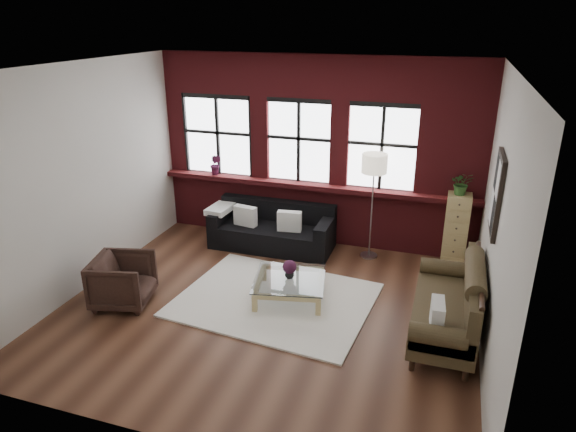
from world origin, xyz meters
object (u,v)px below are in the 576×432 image
(coffee_table, at_px, (290,288))
(vase, at_px, (290,274))
(drawer_chest, at_px, (456,230))
(floor_lamp, at_px, (372,203))
(vintage_settee, at_px, (445,300))
(dark_sofa, at_px, (272,227))
(armchair, at_px, (123,281))

(coffee_table, xyz_separation_m, vase, (-0.00, 0.00, 0.23))
(vase, distance_m, drawer_chest, 2.87)
(coffee_table, height_order, floor_lamp, floor_lamp)
(coffee_table, relative_size, drawer_chest, 0.83)
(vintage_settee, bearing_deg, coffee_table, 172.87)
(floor_lamp, bearing_deg, vase, -116.35)
(dark_sofa, relative_size, vase, 15.09)
(armchair, distance_m, coffee_table, 2.31)
(coffee_table, bearing_deg, armchair, -158.77)
(drawer_chest, bearing_deg, floor_lamp, -173.24)
(vintage_settee, height_order, drawer_chest, drawer_chest)
(vintage_settee, height_order, floor_lamp, floor_lamp)
(dark_sofa, xyz_separation_m, vintage_settee, (2.91, -1.82, 0.13))
(vase, bearing_deg, drawer_chest, 40.65)
(dark_sofa, distance_m, coffee_table, 1.77)
(dark_sofa, relative_size, floor_lamp, 1.09)
(coffee_table, bearing_deg, vintage_settee, -7.13)
(dark_sofa, xyz_separation_m, drawer_chest, (2.99, 0.31, 0.21))
(armchair, bearing_deg, dark_sofa, -42.77)
(drawer_chest, bearing_deg, coffee_table, -139.35)
(armchair, height_order, drawer_chest, drawer_chest)
(vintage_settee, bearing_deg, drawer_chest, 87.88)
(floor_lamp, bearing_deg, armchair, -139.65)
(drawer_chest, bearing_deg, armchair, -148.00)
(floor_lamp, bearing_deg, drawer_chest, 6.76)
(vase, xyz_separation_m, drawer_chest, (2.17, 1.87, 0.20))
(vase, height_order, drawer_chest, drawer_chest)
(coffee_table, relative_size, floor_lamp, 0.51)
(vase, distance_m, floor_lamp, 1.99)
(coffee_table, bearing_deg, drawer_chest, 40.65)
(vintage_settee, relative_size, armchair, 2.46)
(drawer_chest, height_order, floor_lamp, floor_lamp)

